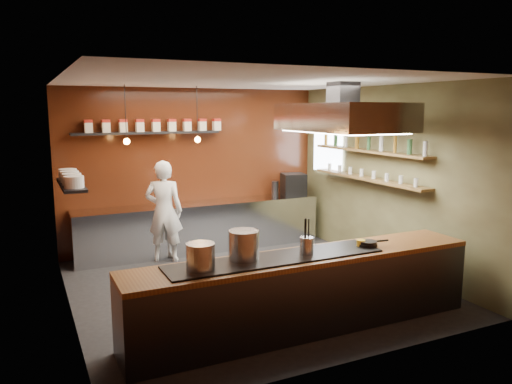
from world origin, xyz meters
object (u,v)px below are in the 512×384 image
chef (164,211)px  stockpot_large (244,245)px  stockpot_small (201,257)px  extractor_hood (342,117)px  espresso_machine (293,185)px

chef → stockpot_large: bearing=114.0°
stockpot_large → chef: bearing=90.5°
stockpot_large → stockpot_small: bearing=-166.6°
stockpot_small → chef: (0.53, 3.46, -0.20)m
extractor_hood → stockpot_large: bearing=-151.7°
stockpot_large → extractor_hood: bearing=28.3°
stockpot_large → espresso_machine: (2.71, 3.65, 0.01)m
extractor_hood → espresso_machine: bearing=75.8°
extractor_hood → stockpot_small: 3.23m
stockpot_large → stockpot_small: 0.57m
stockpot_small → chef: 3.50m
extractor_hood → espresso_machine: 2.96m
stockpot_large → espresso_machine: size_ratio=0.78×
chef → espresso_machine: bearing=-149.8°
espresso_machine → stockpot_small: bearing=-118.1°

